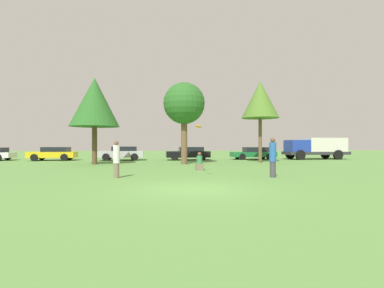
# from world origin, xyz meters

# --- Properties ---
(ground_plane) EXTENTS (120.00, 120.00, 0.00)m
(ground_plane) POSITION_xyz_m (0.00, 0.00, 0.00)
(ground_plane) COLOR #5B8E42
(person_thrower) EXTENTS (0.29, 0.29, 1.67)m
(person_thrower) POSITION_xyz_m (-3.04, 3.62, 0.85)
(person_thrower) COLOR #726651
(person_thrower) RESTS_ON ground
(person_catcher) EXTENTS (0.31, 0.31, 1.82)m
(person_catcher) POSITION_xyz_m (4.04, 3.17, 0.93)
(person_catcher) COLOR #3F3F47
(person_catcher) RESTS_ON ground
(frisbee) EXTENTS (0.30, 0.29, 0.15)m
(frisbee) POSITION_xyz_m (0.62, 3.19, 2.31)
(frisbee) COLOR orange
(bystander_sitting) EXTENTS (0.44, 0.36, 1.06)m
(bystander_sitting) POSITION_xyz_m (1.17, 7.16, 0.43)
(bystander_sitting) COLOR #726651
(bystander_sitting) RESTS_ON ground
(tree_0) EXTENTS (3.67, 3.67, 6.51)m
(tree_0) POSITION_xyz_m (-6.03, 12.96, 4.64)
(tree_0) COLOR brown
(tree_0) RESTS_ON ground
(tree_1) EXTENTS (3.15, 3.15, 6.19)m
(tree_1) POSITION_xyz_m (0.68, 12.50, 4.54)
(tree_1) COLOR brown
(tree_1) RESTS_ON ground
(tree_2) EXTENTS (3.04, 3.04, 6.69)m
(tree_2) POSITION_xyz_m (7.01, 13.68, 5.13)
(tree_2) COLOR brown
(tree_2) RESTS_ON ground
(parked_car_yellow) EXTENTS (4.16, 2.17, 1.24)m
(parked_car_yellow) POSITION_xyz_m (-10.99, 18.78, 0.66)
(parked_car_yellow) COLOR gold
(parked_car_yellow) RESTS_ON ground
(parked_car_silver) EXTENTS (4.15, 2.08, 1.29)m
(parked_car_silver) POSITION_xyz_m (-4.73, 18.57, 0.69)
(parked_car_silver) COLOR #B2B2B7
(parked_car_silver) RESTS_ON ground
(parked_car_black) EXTENTS (4.18, 2.04, 1.25)m
(parked_car_black) POSITION_xyz_m (1.54, 18.38, 0.66)
(parked_car_black) COLOR black
(parked_car_black) RESTS_ON ground
(parked_car_green) EXTENTS (4.41, 1.99, 1.21)m
(parked_car_green) POSITION_xyz_m (8.15, 18.90, 0.64)
(parked_car_green) COLOR #196633
(parked_car_green) RESTS_ON ground
(delivery_truck_blue) EXTENTS (6.32, 2.57, 2.14)m
(delivery_truck_blue) POSITION_xyz_m (14.42, 18.50, 1.23)
(delivery_truck_blue) COLOR #2D2D33
(delivery_truck_blue) RESTS_ON ground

